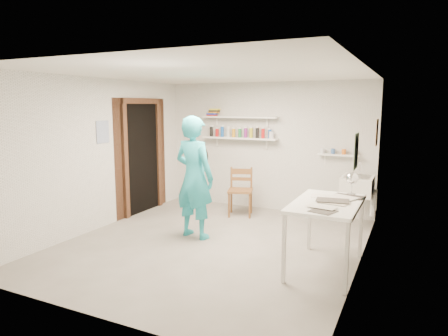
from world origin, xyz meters
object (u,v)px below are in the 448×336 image
at_px(man, 194,177).
at_px(work_table, 326,236).
at_px(wall_clock, 199,155).
at_px(desk_lamp, 352,178).
at_px(belfast_sink, 357,186).
at_px(wooden_chair, 240,191).

bearing_deg(man, work_table, 179.09).
bearing_deg(wall_clock, work_table, -6.44).
bearing_deg(desk_lamp, man, -176.75).
xyz_separation_m(man, wall_clock, (-0.04, 0.22, 0.30)).
distance_m(belfast_sink, man, 2.63).
height_order(man, wooden_chair, man).
xyz_separation_m(wooden_chair, desk_lamp, (2.08, -1.25, 0.60)).
relative_size(man, wooden_chair, 1.99).
xyz_separation_m(belfast_sink, desk_lamp, (0.10, -1.39, 0.36)).
distance_m(wall_clock, wooden_chair, 1.40).
bearing_deg(work_table, belfast_sink, 86.67).
relative_size(belfast_sink, wooden_chair, 0.66).
relative_size(wall_clock, wooden_chair, 0.36).
bearing_deg(wooden_chair, man, -113.92).
relative_size(man, desk_lamp, 11.63).
height_order(man, work_table, man).
height_order(belfast_sink, man, man).
distance_m(belfast_sink, work_table, 1.92).
relative_size(belfast_sink, man, 0.33).
bearing_deg(belfast_sink, work_table, -93.33).
bearing_deg(work_table, wall_clock, 163.99).
height_order(wall_clock, desk_lamp, wall_clock).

